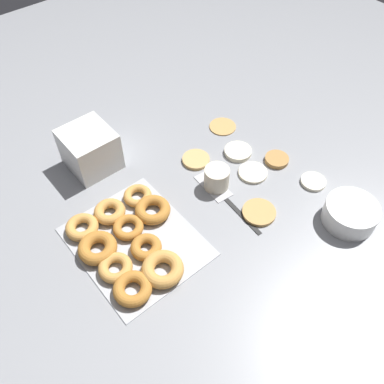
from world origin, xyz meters
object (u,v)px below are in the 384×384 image
object	(u,v)px
donut_tray	(129,241)
pancake_5	(238,152)
container_stack	(90,149)
spatula	(219,192)
batter_bowl	(350,214)
pancake_3	(253,173)
pancake_1	(196,160)
pancake_4	(259,212)
paper_cup	(217,178)
pancake_2	(313,182)
pancake_6	(277,159)
pancake_0	(223,126)

from	to	relation	value
donut_tray	pancake_5	bearing A→B (deg)	98.12
container_stack	spatula	xyz separation A→B (m)	(0.36, 0.24, -0.07)
batter_bowl	pancake_3	bearing A→B (deg)	-165.17
pancake_1	pancake_4	bearing A→B (deg)	0.62
pancake_5	paper_cup	bearing A→B (deg)	-67.91
pancake_2	donut_tray	distance (m)	0.62
batter_bowl	paper_cup	world-z (taller)	paper_cup
paper_cup	pancake_1	bearing A→B (deg)	170.53
pancake_4	pancake_2	bearing A→B (deg)	83.70
batter_bowl	pancake_5	bearing A→B (deg)	-172.45
pancake_6	batter_bowl	bearing A→B (deg)	-3.71
batter_bowl	pancake_0	bearing A→B (deg)	-179.63
batter_bowl	container_stack	xyz separation A→B (m)	(-0.69, -0.46, 0.04)
donut_tray	pancake_2	bearing A→B (deg)	72.79
pancake_4	spatula	xyz separation A→B (m)	(-0.14, -0.04, -0.00)
pancake_4	donut_tray	world-z (taller)	donut_tray
pancake_0	container_stack	bearing A→B (deg)	-106.74
pancake_1	pancake_5	size ratio (longest dim) A/B	1.00
pancake_1	pancake_3	size ratio (longest dim) A/B	0.97
paper_cup	container_stack	bearing A→B (deg)	-142.88
pancake_6	spatula	size ratio (longest dim) A/B	0.27
container_stack	pancake_5	bearing A→B (deg)	56.38
pancake_4	pancake_3	bearing A→B (deg)	141.18
pancake_1	pancake_2	size ratio (longest dim) A/B	1.15
donut_tray	container_stack	bearing A→B (deg)	165.89
pancake_1	paper_cup	size ratio (longest dim) A/B	1.17
pancake_0	pancake_3	xyz separation A→B (m)	(0.23, -0.08, 0.00)
pancake_0	spatula	world-z (taller)	pancake_0
pancake_4	pancake_5	xyz separation A→B (m)	(-0.23, 0.13, 0.00)
pancake_1	pancake_4	distance (m)	0.29
container_stack	paper_cup	bearing A→B (deg)	37.12
batter_bowl	pancake_6	bearing A→B (deg)	176.29
pancake_0	pancake_5	size ratio (longest dim) A/B	1.04
pancake_3	pancake_5	bearing A→B (deg)	164.29
paper_cup	pancake_4	bearing A→B (deg)	8.42
pancake_5	pancake_6	distance (m)	0.13
batter_bowl	paper_cup	size ratio (longest dim) A/B	1.96
pancake_1	pancake_2	bearing A→B (deg)	35.65
pancake_5	spatula	size ratio (longest dim) A/B	0.31
pancake_0	spatula	xyz separation A→B (m)	(0.22, -0.22, -0.00)
pancake_1	pancake_2	world-z (taller)	same
pancake_4	pancake_6	world-z (taller)	pancake_6
pancake_4	pancake_6	bearing A→B (deg)	119.69
pancake_5	spatula	distance (m)	0.19
paper_cup	spatula	distance (m)	0.05
pancake_1	pancake_5	bearing A→B (deg)	64.37
pancake_2	spatula	distance (m)	0.31
batter_bowl	spatula	distance (m)	0.39
pancake_2	pancake_5	bearing A→B (deg)	-159.73
pancake_2	pancake_5	size ratio (longest dim) A/B	0.87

